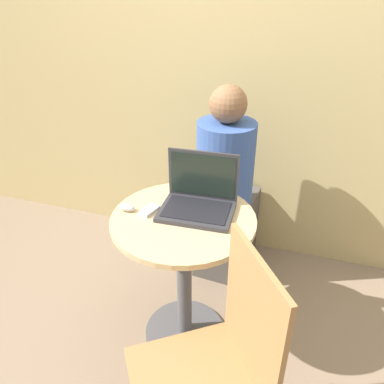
% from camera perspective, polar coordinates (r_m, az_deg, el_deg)
% --- Properties ---
extents(ground_plane, '(12.00, 12.00, 0.00)m').
position_cam_1_polar(ground_plane, '(2.09, -1.08, -20.55)').
color(ground_plane, '#7F6B56').
extents(back_wall, '(7.00, 0.05, 2.60)m').
position_cam_1_polar(back_wall, '(2.20, 6.58, 21.60)').
color(back_wall, tan).
rests_on(back_wall, ground_plane).
extents(round_table, '(0.63, 0.63, 0.72)m').
position_cam_1_polar(round_table, '(1.74, -1.24, -10.06)').
color(round_table, '#4C4C51').
rests_on(round_table, ground_plane).
extents(laptop, '(0.33, 0.25, 0.24)m').
position_cam_1_polar(laptop, '(1.63, 1.03, -1.03)').
color(laptop, '#2D2D33').
rests_on(laptop, round_table).
extents(cell_phone, '(0.07, 0.10, 0.02)m').
position_cam_1_polar(cell_phone, '(1.64, -6.53, -2.81)').
color(cell_phone, silver).
rests_on(cell_phone, round_table).
extents(computer_mouse, '(0.07, 0.04, 0.03)m').
position_cam_1_polar(computer_mouse, '(1.66, -9.87, -2.35)').
color(computer_mouse, '#B2B2B7').
rests_on(computer_mouse, round_table).
extents(chair_empty, '(0.56, 0.56, 0.93)m').
position_cam_1_polar(chair_empty, '(1.37, 3.49, -25.77)').
color(chair_empty, '#9E7042').
rests_on(chair_empty, ground_plane).
extents(person_seated, '(0.32, 0.49, 1.17)m').
position_cam_1_polar(person_seated, '(2.18, 5.24, -1.22)').
color(person_seated, '#4C4742').
rests_on(person_seated, ground_plane).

